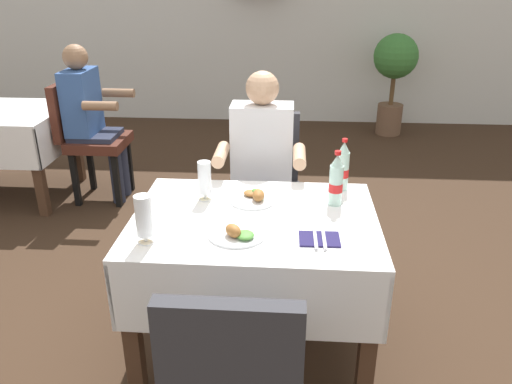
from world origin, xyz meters
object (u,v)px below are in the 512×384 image
at_px(beer_glass_left, 144,219).
at_px(potted_plant_corner, 395,69).
at_px(napkin_cutlery_set, 319,239).
at_px(background_dining_table, 1,132).
at_px(plate_near_camera, 237,233).
at_px(chair_near_camera_side, 236,379).
at_px(background_patron, 90,115).
at_px(cola_bottle_secondary, 343,167).
at_px(seated_diner_far, 262,167).
at_px(plate_far_diner, 254,197).
at_px(main_dining_table, 255,249).
at_px(chair_far_diner_seat, 264,184).
at_px(beer_glass_middle, 205,180).
at_px(background_chair_right, 87,134).
at_px(cola_bottle_primary, 336,181).

distance_m(beer_glass_left, potted_plant_corner, 4.38).
xyz_separation_m(napkin_cutlery_set, potted_plant_corner, (1.01, 3.95, 0.01)).
bearing_deg(background_dining_table, napkin_cutlery_set, -38.03).
distance_m(plate_near_camera, beer_glass_left, 0.39).
bearing_deg(background_dining_table, potted_plant_corner, 29.87).
distance_m(chair_near_camera_side, potted_plant_corner, 4.76).
bearing_deg(background_patron, napkin_cutlery_set, -48.48).
relative_size(cola_bottle_secondary, napkin_cutlery_set, 1.43).
height_order(seated_diner_far, plate_far_diner, seated_diner_far).
relative_size(plate_near_camera, potted_plant_corner, 0.22).
relative_size(beer_glass_left, background_patron, 0.17).
distance_m(seated_diner_far, potted_plant_corner, 3.31).
bearing_deg(main_dining_table, potted_plant_corner, 70.98).
distance_m(beer_glass_left, napkin_cutlery_set, 0.73).
bearing_deg(main_dining_table, chair_near_camera_side, -90.00).
relative_size(plate_far_diner, background_dining_table, 0.22).
distance_m(main_dining_table, seated_diner_far, 0.72).
height_order(chair_far_diner_seat, beer_glass_middle, chair_far_diner_seat).
xyz_separation_m(seated_diner_far, background_chair_right, (-1.47, 1.04, -0.16)).
distance_m(main_dining_table, chair_near_camera_side, 0.82).
relative_size(chair_far_diner_seat, plate_far_diner, 4.24).
bearing_deg(background_patron, chair_near_camera_side, -60.80).
height_order(main_dining_table, napkin_cutlery_set, napkin_cutlery_set).
xyz_separation_m(seated_diner_far, cola_bottle_primary, (0.38, -0.54, 0.14)).
xyz_separation_m(beer_glass_left, napkin_cutlery_set, (0.72, 0.07, -0.10)).
bearing_deg(potted_plant_corner, main_dining_table, -109.02).
bearing_deg(plate_near_camera, potted_plant_corner, 71.06).
bearing_deg(plate_far_diner, beer_glass_left, -133.41).
distance_m(background_dining_table, potted_plant_corner, 4.03).
bearing_deg(plate_near_camera, plate_far_diner, 82.81).
xyz_separation_m(seated_diner_far, background_dining_table, (-2.19, 1.04, -0.15)).
bearing_deg(plate_far_diner, potted_plant_corner, 69.93).
distance_m(main_dining_table, beer_glass_middle, 0.41).
height_order(beer_glass_middle, napkin_cutlery_set, beer_glass_middle).
relative_size(napkin_cutlery_set, background_patron, 0.15).
distance_m(chair_far_diner_seat, plate_far_diner, 0.67).
height_order(chair_near_camera_side, potted_plant_corner, potted_plant_corner).
relative_size(cola_bottle_primary, napkin_cutlery_set, 1.42).
distance_m(cola_bottle_secondary, background_dining_table, 2.99).
bearing_deg(main_dining_table, plate_near_camera, -107.27).
xyz_separation_m(beer_glass_middle, background_patron, (-1.18, 1.57, -0.13)).
bearing_deg(main_dining_table, background_chair_right, 130.30).
bearing_deg(main_dining_table, napkin_cutlery_set, -34.33).
height_order(main_dining_table, background_dining_table, same).
bearing_deg(chair_far_diner_seat, background_patron, 147.00).
xyz_separation_m(chair_far_diner_seat, chair_near_camera_side, (-0.00, -1.63, 0.00)).
height_order(seated_diner_far, beer_glass_left, seated_diner_far).
height_order(napkin_cutlery_set, background_patron, background_patron).
bearing_deg(cola_bottle_secondary, napkin_cutlery_set, -104.02).
relative_size(plate_far_diner, background_chair_right, 0.24).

